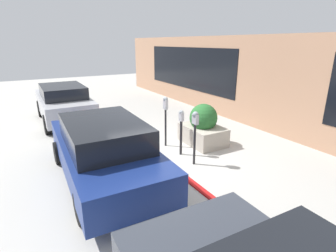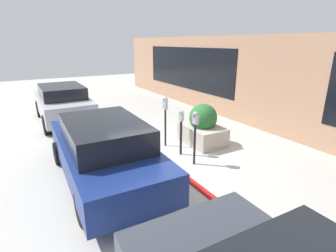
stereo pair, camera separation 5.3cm
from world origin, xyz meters
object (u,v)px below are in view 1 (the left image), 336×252
Objects in this scene: parking_meter_second at (181,127)px; parked_car_rear at (63,102)px; parked_car_middle at (104,149)px; parking_meter_nearest at (195,127)px; parking_meter_middle at (166,112)px; planter_box at (203,127)px.

parking_meter_second is 0.31× the size of parked_car_rear.
parked_car_rear reaches higher than parked_car_middle.
parked_car_rear is at bearing 24.62° from parking_meter_second.
parked_car_middle is 5.54m from parked_car_rear.
parking_meter_second is at bearing -155.60° from parked_car_rear.
parked_car_middle is at bearing 97.86° from parking_meter_second.
parking_meter_second is at bearing -2.67° from parking_meter_nearest.
parked_car_middle reaches higher than parking_meter_nearest.
parking_meter_middle reaches higher than parking_meter_nearest.
parked_car_middle is (-0.71, 3.44, 0.22)m from planter_box.
parking_meter_middle is 0.36× the size of parked_car_rear.
planter_box is at bearing -70.35° from parking_meter_second.
parked_car_middle is at bearing 80.26° from parking_meter_nearest.
planter_box is at bearing -144.51° from parked_car_rear.
parking_meter_middle reaches higher than parking_meter_second.
parked_car_rear is (4.40, 2.33, -0.31)m from parking_meter_middle.
parking_meter_second is 0.93× the size of planter_box.
parking_meter_middle is 1.10× the size of planter_box.
planter_box is 5.95m from parked_car_rear.
parked_car_rear reaches higher than parking_meter_second.
parked_car_rear is (5.54, 0.03, 0.05)m from parked_car_middle.
parking_meter_nearest is 0.93× the size of parking_meter_middle.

